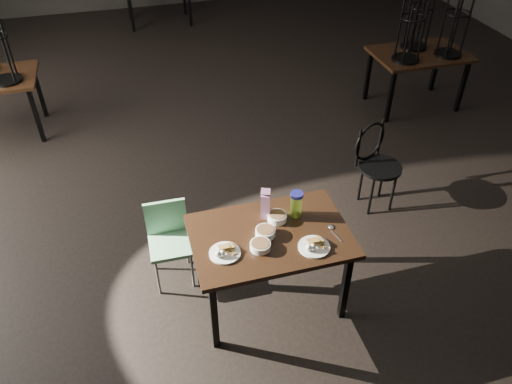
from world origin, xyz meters
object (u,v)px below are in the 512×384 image
object	(u,v)px
juice_carton	(266,204)
bentwood_chair	(376,160)
school_chair	(169,236)
water_bottle	(296,204)
main_table	(270,242)

from	to	relation	value
juice_carton	bentwood_chair	size ratio (longest dim) A/B	0.32
juice_carton	school_chair	xyz separation A→B (m)	(-0.75, 0.31, -0.43)
juice_carton	water_bottle	distance (m)	0.24
main_table	water_bottle	bearing A→B (deg)	31.66
main_table	juice_carton	bearing A→B (deg)	84.02
water_bottle	bentwood_chair	distance (m)	1.42
bentwood_chair	school_chair	bearing A→B (deg)	170.03
bentwood_chair	school_chair	world-z (taller)	bentwood_chair
main_table	school_chair	size ratio (longest dim) A/B	1.61
main_table	water_bottle	xyz separation A→B (m)	(0.26, 0.16, 0.19)
main_table	bentwood_chair	world-z (taller)	bentwood_chair
juice_carton	school_chair	distance (m)	0.92
main_table	juice_carton	size ratio (longest dim) A/B	4.22
juice_carton	main_table	bearing A→B (deg)	-95.98
bentwood_chair	juice_carton	bearing A→B (deg)	-172.76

